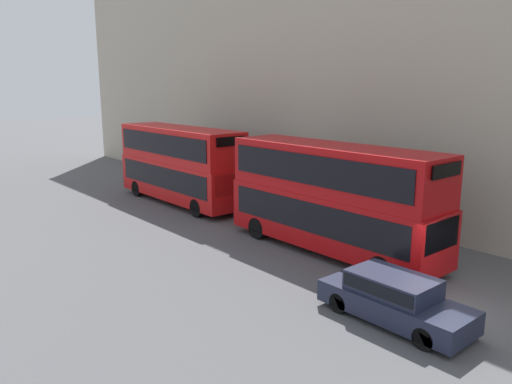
% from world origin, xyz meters
% --- Properties ---
extents(ground_plane, '(200.00, 200.00, 0.00)m').
position_xyz_m(ground_plane, '(0.00, 0.00, 0.00)').
color(ground_plane, '#515154').
extents(bus_leading, '(2.59, 10.05, 4.57)m').
position_xyz_m(bus_leading, '(1.60, 6.02, 2.51)').
color(bus_leading, '#B20C0F').
rests_on(bus_leading, ground).
extents(bus_second_in_queue, '(2.59, 10.00, 4.53)m').
position_xyz_m(bus_second_in_queue, '(1.60, 17.86, 2.49)').
color(bus_second_in_queue, red).
rests_on(bus_second_in_queue, ground).
extents(car_dark_sedan, '(1.79, 4.61, 1.45)m').
position_xyz_m(car_dark_sedan, '(-1.80, 0.56, 0.77)').
color(car_dark_sedan, '#1E2338').
rests_on(car_dark_sedan, ground).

